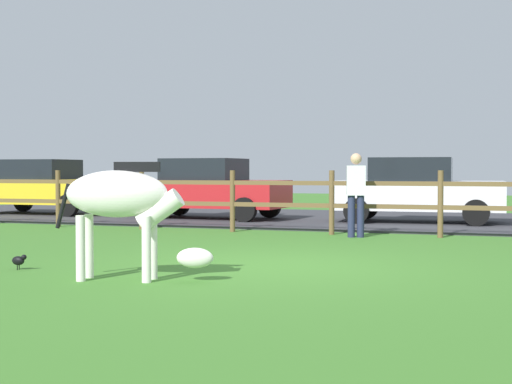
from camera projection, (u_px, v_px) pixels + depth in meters
ground_plane at (271, 266)px, 10.02m from camera, size 60.00×60.00×0.00m
parking_asphalt at (378, 220)px, 18.83m from camera, size 28.00×7.40×0.05m
paddock_fence at (332, 198)px, 14.81m from camera, size 21.60×0.11×1.31m
zebra at (124, 203)px, 8.68m from camera, size 1.92×0.71×1.41m
crow_on_grass at (19, 260)px, 9.61m from camera, size 0.21×0.10×0.20m
parked_car_yellow at (43, 186)px, 21.00m from camera, size 4.01×1.91×1.56m
parked_car_white at (416, 189)px, 17.61m from camera, size 4.06×2.00×1.56m
parked_car_red at (208, 188)px, 19.02m from camera, size 4.10×2.08×1.56m
visitor_near_fence at (356, 191)px, 14.21m from camera, size 0.40×0.30×1.64m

